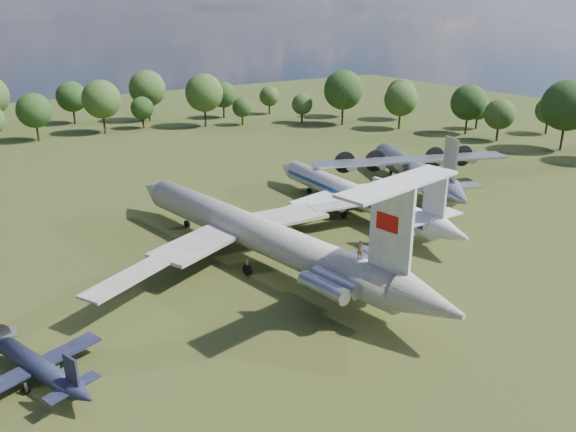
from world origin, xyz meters
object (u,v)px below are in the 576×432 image
an12_transport (412,175)px  person_on_il62 (360,249)px  il62_airliner (257,239)px  small_prop_west (40,371)px  tu104_jet (354,199)px

an12_transport → person_on_il62: bearing=-120.8°
il62_airliner → small_prop_west: il62_airliner is taller
il62_airliner → an12_transport: 38.25m
tu104_jet → il62_airliner: bearing=-161.3°
il62_airliner → an12_transport: (36.67, 10.85, -0.34)m
an12_transport → small_prop_west: (-63.47, -21.59, -1.34)m
an12_transport → person_on_il62: (-33.96, -26.45, 4.13)m
an12_transport → il62_airliner: bearing=-142.3°
small_prop_west → person_on_il62: 30.40m
il62_airliner → tu104_jet: (20.71, 6.85, -0.58)m
tu104_jet → an12_transport: an12_transport is taller
person_on_il62 → il62_airliner: bearing=-66.8°
tu104_jet → person_on_il62: (-18.00, -22.46, 4.37)m
tu104_jet → small_prop_west: tu104_jet is taller
person_on_il62 → tu104_jet: bearing=-115.4°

